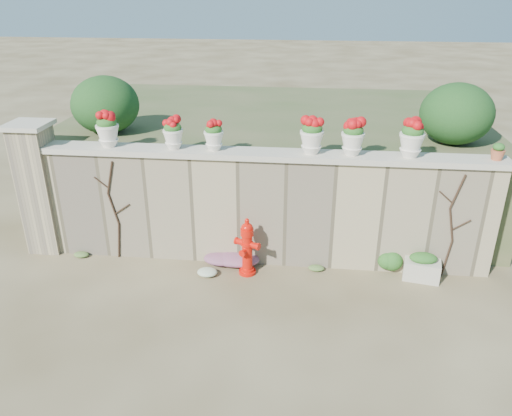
# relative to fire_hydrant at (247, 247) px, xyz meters

# --- Properties ---
(ground) EXTENTS (80.00, 80.00, 0.00)m
(ground) POSITION_rel_fire_hydrant_xyz_m (0.22, -1.28, -0.54)
(ground) COLOR brown
(ground) RESTS_ON ground
(stone_wall) EXTENTS (8.00, 0.40, 2.00)m
(stone_wall) POSITION_rel_fire_hydrant_xyz_m (0.22, 0.52, 0.46)
(stone_wall) COLOR tan
(stone_wall) RESTS_ON ground
(wall_cap) EXTENTS (8.10, 0.52, 0.10)m
(wall_cap) POSITION_rel_fire_hydrant_xyz_m (0.22, 0.52, 1.51)
(wall_cap) COLOR beige
(wall_cap) RESTS_ON stone_wall
(gate_pillar) EXTENTS (0.72, 0.72, 2.48)m
(gate_pillar) POSITION_rel_fire_hydrant_xyz_m (-3.93, 0.52, 0.72)
(gate_pillar) COLOR tan
(gate_pillar) RESTS_ON ground
(raised_fill) EXTENTS (9.00, 6.00, 2.00)m
(raised_fill) POSITION_rel_fire_hydrant_xyz_m (0.22, 3.72, 0.46)
(raised_fill) COLOR #384C23
(raised_fill) RESTS_ON ground
(back_shrub_left) EXTENTS (1.30, 1.30, 1.10)m
(back_shrub_left) POSITION_rel_fire_hydrant_xyz_m (-2.98, 1.72, 2.01)
(back_shrub_left) COLOR #143814
(back_shrub_left) RESTS_ON raised_fill
(back_shrub_right) EXTENTS (1.30, 1.30, 1.10)m
(back_shrub_right) POSITION_rel_fire_hydrant_xyz_m (3.62, 1.72, 2.01)
(back_shrub_right) COLOR #143814
(back_shrub_right) RESTS_ON raised_fill
(vine_left) EXTENTS (0.60, 0.04, 1.91)m
(vine_left) POSITION_rel_fire_hydrant_xyz_m (-2.45, 0.30, 0.45)
(vine_left) COLOR black
(vine_left) RESTS_ON ground
(vine_right) EXTENTS (0.60, 0.04, 1.91)m
(vine_right) POSITION_rel_fire_hydrant_xyz_m (3.45, 0.30, 0.45)
(vine_right) COLOR black
(vine_right) RESTS_ON ground
(fire_hydrant) EXTENTS (0.46, 0.33, 1.07)m
(fire_hydrant) POSITION_rel_fire_hydrant_xyz_m (0.00, 0.00, 0.00)
(fire_hydrant) COLOR red
(fire_hydrant) RESTS_ON ground
(planter_box) EXTENTS (0.66, 0.46, 0.50)m
(planter_box) POSITION_rel_fire_hydrant_xyz_m (3.03, 0.15, -0.31)
(planter_box) COLOR beige
(planter_box) RESTS_ON ground
(green_shrub) EXTENTS (0.52, 0.47, 0.50)m
(green_shrub) POSITION_rel_fire_hydrant_xyz_m (2.53, 0.26, -0.29)
(green_shrub) COLOR #1E5119
(green_shrub) RESTS_ON ground
(magenta_clump) EXTENTS (1.03, 0.69, 0.27)m
(magenta_clump) POSITION_rel_fire_hydrant_xyz_m (-0.30, 0.27, -0.40)
(magenta_clump) COLOR #B32394
(magenta_clump) RESTS_ON ground
(white_flowers) EXTENTS (0.45, 0.36, 0.16)m
(white_flowers) POSITION_rel_fire_hydrant_xyz_m (-0.74, -0.18, -0.46)
(white_flowers) COLOR white
(white_flowers) RESTS_ON ground
(urn_pot_0) EXTENTS (0.39, 0.39, 0.62)m
(urn_pot_0) POSITION_rel_fire_hydrant_xyz_m (-2.49, 0.52, 1.87)
(urn_pot_0) COLOR silver
(urn_pot_0) RESTS_ON wall_cap
(urn_pot_1) EXTENTS (0.35, 0.35, 0.54)m
(urn_pot_1) POSITION_rel_fire_hydrant_xyz_m (-1.33, 0.52, 1.83)
(urn_pot_1) COLOR silver
(urn_pot_1) RESTS_ON wall_cap
(urn_pot_2) EXTENTS (0.34, 0.34, 0.53)m
(urn_pot_2) POSITION_rel_fire_hydrant_xyz_m (-0.62, 0.52, 1.82)
(urn_pot_2) COLOR silver
(urn_pot_2) RESTS_ON wall_cap
(urn_pot_3) EXTENTS (0.40, 0.40, 0.62)m
(urn_pot_3) POSITION_rel_fire_hydrant_xyz_m (1.03, 0.52, 1.87)
(urn_pot_3) COLOR silver
(urn_pot_3) RESTS_ON wall_cap
(urn_pot_4) EXTENTS (0.38, 0.38, 0.60)m
(urn_pot_4) POSITION_rel_fire_hydrant_xyz_m (1.70, 0.52, 1.86)
(urn_pot_4) COLOR silver
(urn_pot_4) RESTS_ON wall_cap
(urn_pot_5) EXTENTS (0.40, 0.40, 0.63)m
(urn_pot_5) POSITION_rel_fire_hydrant_xyz_m (2.64, 0.52, 1.88)
(urn_pot_5) COLOR silver
(urn_pot_5) RESTS_ON wall_cap
(terracotta_pot) EXTENTS (0.22, 0.22, 0.27)m
(terracotta_pot) POSITION_rel_fire_hydrant_xyz_m (4.02, 0.52, 1.69)
(terracotta_pot) COLOR #AF5635
(terracotta_pot) RESTS_ON wall_cap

